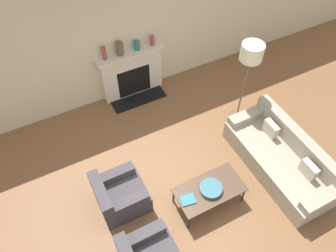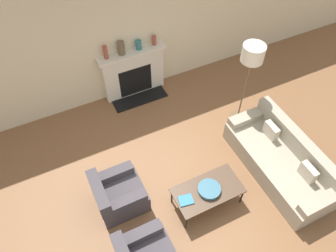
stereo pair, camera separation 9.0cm
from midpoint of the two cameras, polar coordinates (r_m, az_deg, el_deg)
The scene contains 13 objects.
ground_plane at distance 5.94m, azimuth 4.30°, elevation -12.76°, with size 18.00×18.00×0.00m, color brown.
wall_back at distance 6.76m, azimuth -8.18°, elevation 15.15°, with size 18.00×0.06×2.90m.
fireplace at distance 7.24m, azimuth -5.63°, elevation 9.13°, with size 1.47×0.59×1.13m.
couch at distance 6.36m, azimuth 19.49°, elevation -5.67°, with size 0.92×2.23×0.78m.
armchair_far at distance 5.70m, azimuth -8.33°, elevation -11.75°, with size 0.81×0.77×0.74m.
coffee_table at distance 5.60m, azimuth 7.40°, elevation -11.12°, with size 1.16×0.61×0.42m.
bowl at distance 5.53m, azimuth 7.66°, elevation -10.86°, with size 0.38×0.38×0.07m.
book at distance 5.44m, azimuth 3.60°, elevation -12.76°, with size 0.26×0.23×0.02m.
floor_lamp at distance 6.16m, azimuth 14.84°, elevation 11.42°, with size 0.41×0.41×1.83m.
mantel_vase_left at distance 6.69m, azimuth -10.45°, elevation 12.50°, with size 0.09×0.09×0.30m.
mantel_vase_center_left at distance 6.76m, azimuth -7.76°, elevation 13.31°, with size 0.14×0.14×0.29m.
mantel_vase_center_right at distance 6.88m, azimuth -4.77°, elevation 13.89°, with size 0.12×0.12×0.20m.
mantel_vase_right at distance 6.98m, azimuth -2.07°, elevation 14.68°, with size 0.09×0.09×0.21m.
Camera 2 is at (-1.53, -2.26, 5.27)m, focal length 35.00 mm.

